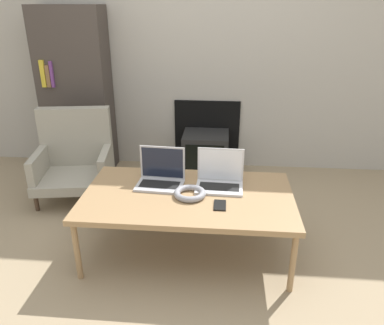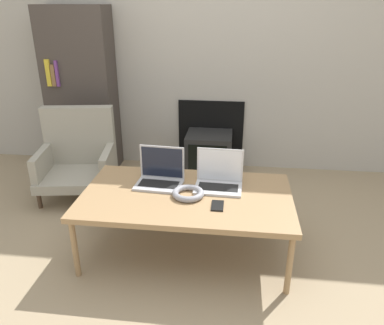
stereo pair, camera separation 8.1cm
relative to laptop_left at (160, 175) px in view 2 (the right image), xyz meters
name	(u,v)px [view 2 (the right image)]	position (x,y,z in m)	size (l,w,h in m)	color
ground_plane	(181,276)	(0.20, -0.41, -0.49)	(14.00, 14.00, 0.00)	#998466
wall_back	(208,35)	(0.20, 1.39, 0.80)	(7.00, 0.08, 2.60)	#ADA89E
table	(186,198)	(0.20, -0.13, -0.09)	(1.35, 0.77, 0.43)	#9E7A51
laptop_left	(160,175)	(0.00, 0.00, 0.00)	(0.32, 0.23, 0.25)	#B2B2B7
laptop_right	(219,178)	(0.40, 0.00, 0.00)	(0.32, 0.22, 0.25)	silver
headphones	(188,193)	(0.21, -0.16, -0.04)	(0.21, 0.21, 0.04)	gray
phone	(217,206)	(0.41, -0.27, -0.06)	(0.07, 0.13, 0.01)	black
tv	(209,154)	(0.24, 1.15, -0.29)	(0.44, 0.39, 0.41)	black
armchair	(78,155)	(-0.85, 0.60, -0.14)	(0.68, 0.63, 0.75)	gray
bookshelf	(81,91)	(-1.01, 1.19, 0.29)	(0.65, 0.32, 1.55)	#3F3833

